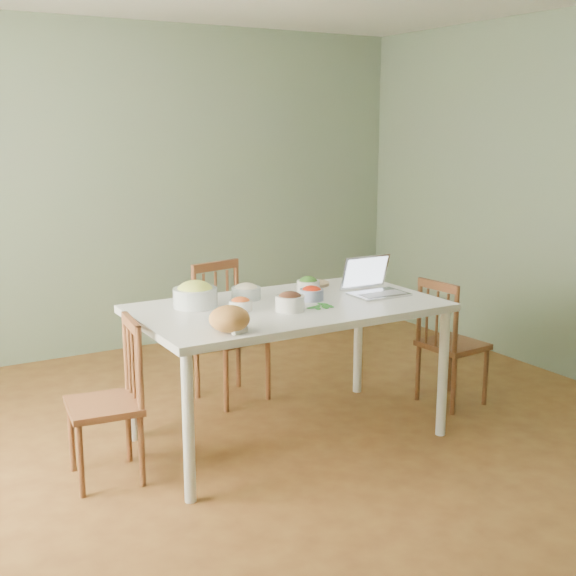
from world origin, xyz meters
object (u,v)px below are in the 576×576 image
chair_left (103,402)px  chair_right (453,341)px  bowl_squash (195,294)px  laptop (379,277)px  dining_table (288,372)px  chair_far (232,333)px  bread_boule (229,319)px

chair_left → chair_right: bearing=94.7°
bowl_squash → laptop: 1.15m
dining_table → chair_right: (1.27, -0.05, 0.02)m
chair_far → chair_right: chair_far is taller
laptop → chair_far: bearing=126.5°
chair_right → bread_boule: bread_boule is taller
chair_far → laptop: 1.15m
dining_table → bowl_squash: bowl_squash is taller
dining_table → chair_right: 1.27m
chair_right → bowl_squash: 1.85m
chair_right → bowl_squash: (-1.77, 0.28, 0.48)m
chair_far → chair_right: size_ratio=1.09×
chair_left → dining_table: bearing=95.4°
chair_far → bowl_squash: size_ratio=3.67×
bread_boule → laptop: (1.17, 0.29, 0.05)m
bowl_squash → chair_far: bearing=47.7°
bread_boule → chair_far: bearing=63.7°
chair_left → laptop: size_ratio=2.58×
chair_left → laptop: laptop is taller
laptop → bread_boule: bearing=-165.8°
dining_table → bread_boule: (-0.56, -0.36, 0.49)m
dining_table → laptop: laptop is taller
dining_table → bowl_squash: bearing=155.7°
chair_right → bread_boule: (-1.83, -0.31, 0.47)m
chair_right → bowl_squash: bearing=76.5°
chair_right → laptop: size_ratio=2.57×
chair_right → bowl_squash: bowl_squash is taller
chair_right → bread_boule: bearing=95.0°
chair_far → bread_boule: (-0.56, -1.13, 0.43)m
chair_right → laptop: (-0.66, -0.02, 0.52)m
bowl_squash → dining_table: bearing=-24.3°
dining_table → bowl_squash: 0.73m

